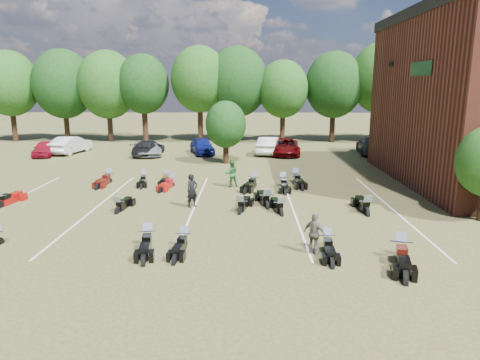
{
  "coord_description": "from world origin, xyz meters",
  "views": [
    {
      "loc": [
        -0.31,
        -18.01,
        6.09
      ],
      "look_at": [
        -0.69,
        4.0,
        1.2
      ],
      "focal_mm": 32.0,
      "sensor_mm": 36.0,
      "label": 1
    }
  ],
  "objects_px": {
    "person_green": "(232,174)",
    "person_grey": "(315,234)",
    "motorcycle_3": "(148,246)",
    "motorcycle_14": "(109,183)",
    "car_4": "(202,146)",
    "car_0": "(45,149)",
    "motorcycle_7": "(1,207)",
    "person_black": "(192,191)"
  },
  "relations": [
    {
      "from": "person_green",
      "to": "person_black",
      "type": "bearing_deg",
      "value": 55.89
    },
    {
      "from": "car_4",
      "to": "person_green",
      "type": "bearing_deg",
      "value": -92.97
    },
    {
      "from": "person_grey",
      "to": "motorcycle_3",
      "type": "height_order",
      "value": "person_grey"
    },
    {
      "from": "person_grey",
      "to": "motorcycle_14",
      "type": "xyz_separation_m",
      "value": [
        -11.29,
        11.52,
        -0.78
      ]
    },
    {
      "from": "person_green",
      "to": "person_grey",
      "type": "xyz_separation_m",
      "value": [
        3.43,
        -10.59,
        -0.05
      ]
    },
    {
      "from": "person_grey",
      "to": "motorcycle_3",
      "type": "bearing_deg",
      "value": 36.37
    },
    {
      "from": "motorcycle_14",
      "to": "person_black",
      "type": "bearing_deg",
      "value": -36.9
    },
    {
      "from": "person_black",
      "to": "person_grey",
      "type": "relative_size",
      "value": 1.11
    },
    {
      "from": "person_green",
      "to": "motorcycle_3",
      "type": "height_order",
      "value": "person_green"
    },
    {
      "from": "car_0",
      "to": "person_grey",
      "type": "height_order",
      "value": "person_grey"
    },
    {
      "from": "car_0",
      "to": "motorcycle_7",
      "type": "relative_size",
      "value": 1.67
    },
    {
      "from": "car_4",
      "to": "person_green",
      "type": "height_order",
      "value": "person_green"
    },
    {
      "from": "motorcycle_3",
      "to": "motorcycle_14",
      "type": "relative_size",
      "value": 0.97
    },
    {
      "from": "car_0",
      "to": "motorcycle_7",
      "type": "height_order",
      "value": "car_0"
    },
    {
      "from": "person_grey",
      "to": "car_4",
      "type": "bearing_deg",
      "value": -32.39
    },
    {
      "from": "car_0",
      "to": "motorcycle_14",
      "type": "distance_m",
      "value": 13.75
    },
    {
      "from": "person_grey",
      "to": "motorcycle_7",
      "type": "distance_m",
      "value": 16.15
    },
    {
      "from": "person_green",
      "to": "motorcycle_3",
      "type": "distance_m",
      "value": 10.41
    },
    {
      "from": "person_green",
      "to": "motorcycle_7",
      "type": "distance_m",
      "value": 12.55
    },
    {
      "from": "motorcycle_3",
      "to": "motorcycle_7",
      "type": "distance_m",
      "value": 10.19
    },
    {
      "from": "person_grey",
      "to": "person_green",
      "type": "bearing_deg",
      "value": -30.14
    },
    {
      "from": "car_4",
      "to": "motorcycle_3",
      "type": "bearing_deg",
      "value": -106.09
    },
    {
      "from": "car_0",
      "to": "person_grey",
      "type": "relative_size",
      "value": 2.48
    },
    {
      "from": "car_0",
      "to": "motorcycle_3",
      "type": "relative_size",
      "value": 1.7
    },
    {
      "from": "car_4",
      "to": "person_green",
      "type": "relative_size",
      "value": 2.6
    },
    {
      "from": "car_0",
      "to": "person_green",
      "type": "relative_size",
      "value": 2.33
    },
    {
      "from": "person_green",
      "to": "person_grey",
      "type": "relative_size",
      "value": 1.06
    },
    {
      "from": "car_4",
      "to": "motorcycle_3",
      "type": "xyz_separation_m",
      "value": [
        0.26,
        -22.73,
        -0.74
      ]
    },
    {
      "from": "motorcycle_14",
      "to": "car_0",
      "type": "bearing_deg",
      "value": 135.99
    },
    {
      "from": "motorcycle_3",
      "to": "motorcycle_7",
      "type": "xyz_separation_m",
      "value": [
        -8.73,
        5.25,
        0.0
      ]
    },
    {
      "from": "person_black",
      "to": "motorcycle_3",
      "type": "relative_size",
      "value": 0.76
    },
    {
      "from": "car_4",
      "to": "person_black",
      "type": "xyz_separation_m",
      "value": [
        1.3,
        -17.28,
        0.13
      ]
    },
    {
      "from": "person_green",
      "to": "person_grey",
      "type": "height_order",
      "value": "person_green"
    },
    {
      "from": "motorcycle_3",
      "to": "motorcycle_14",
      "type": "distance_m",
      "value": 12.0
    },
    {
      "from": "motorcycle_7",
      "to": "person_grey",
      "type": "bearing_deg",
      "value": 166.32
    },
    {
      "from": "car_0",
      "to": "car_4",
      "type": "bearing_deg",
      "value": -5.96
    },
    {
      "from": "motorcycle_3",
      "to": "motorcycle_14",
      "type": "xyz_separation_m",
      "value": [
        -4.99,
        10.91,
        0.0
      ]
    },
    {
      "from": "motorcycle_7",
      "to": "car_0",
      "type": "bearing_deg",
      "value": -64.4
    },
    {
      "from": "person_green",
      "to": "person_grey",
      "type": "distance_m",
      "value": 11.13
    },
    {
      "from": "motorcycle_14",
      "to": "car_4",
      "type": "bearing_deg",
      "value": 73.46
    },
    {
      "from": "person_grey",
      "to": "motorcycle_7",
      "type": "relative_size",
      "value": 0.67
    },
    {
      "from": "person_black",
      "to": "motorcycle_14",
      "type": "relative_size",
      "value": 0.74
    }
  ]
}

